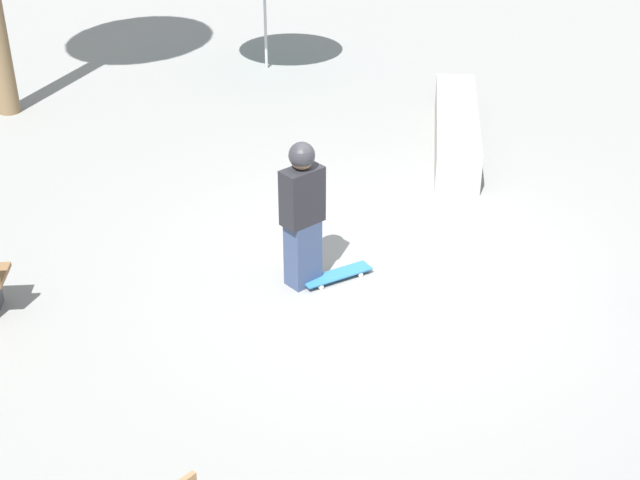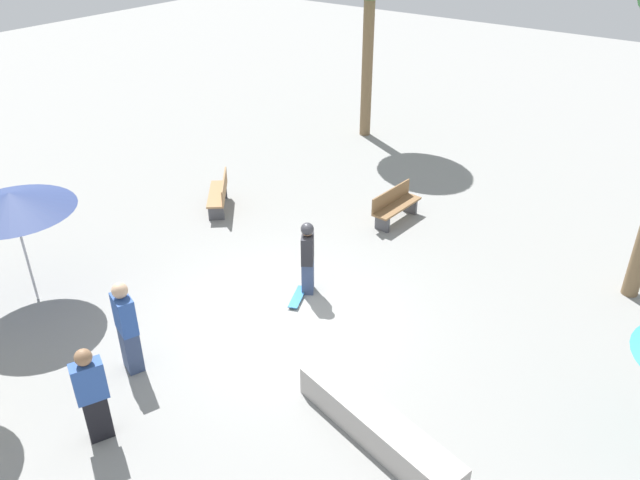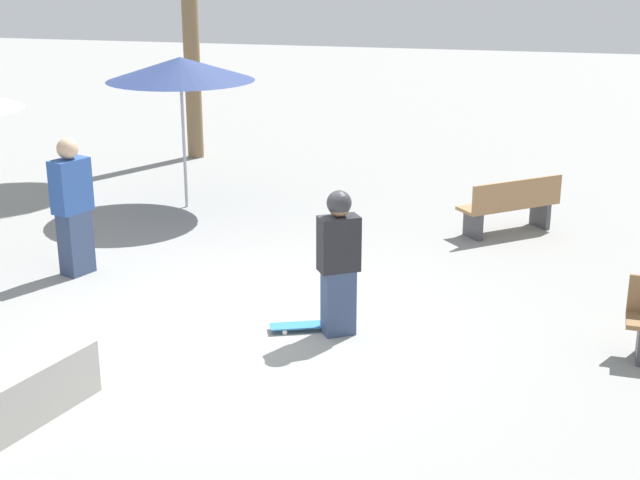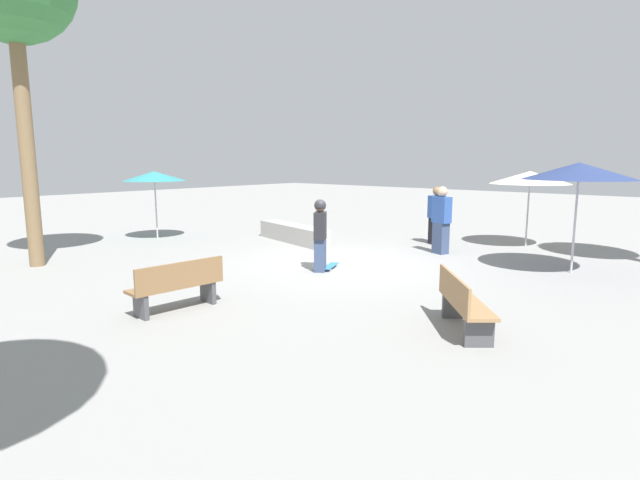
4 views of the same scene
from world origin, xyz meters
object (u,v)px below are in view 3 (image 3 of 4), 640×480
Objects in this scene: skater_main at (339,258)px; bench_near at (511,206)px; bystander_far at (73,207)px; skateboard at (306,325)px; shade_umbrella_navy at (180,69)px.

bench_near is at bearing -144.96° from skater_main.
skater_main is 3.90m from bystander_far.
bystander_far is (-5.43, -3.14, 0.48)m from bench_near.
shade_umbrella_navy reaches higher than skateboard.
skater_main reaches higher than skateboard.
skater_main is 0.91× the size of bystander_far.
skater_main reaches higher than bench_near.
skateboard is at bearing -156.30° from bench_near.
bystander_far is at bearing 169.69° from bench_near.
bench_near is at bearing -138.06° from skateboard.
bystander_far is at bearing -48.84° from skater_main.
bystander_far reaches higher than bench_near.
skateboard is (-0.37, -0.01, -0.82)m from skater_main.
skater_main is 0.90m from skateboard.
skateboard is 4.69m from bench_near.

